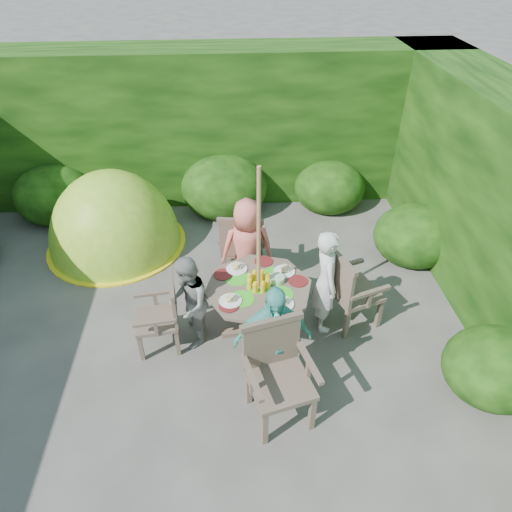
{
  "coord_description": "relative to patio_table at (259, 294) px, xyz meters",
  "views": [
    {
      "loc": [
        0.65,
        -3.52,
        4.08
      ],
      "look_at": [
        0.95,
        0.8,
        0.85
      ],
      "focal_mm": 32.0,
      "sensor_mm": 36.0,
      "label": 1
    }
  ],
  "objects": [
    {
      "name": "garden_chair_front",
      "position": [
        0.09,
        -1.08,
        -0.05
      ],
      "size": [
        0.75,
        0.7,
        1.05
      ],
      "rotation": [
        0.0,
        0.0,
        0.26
      ],
      "color": "#483B2F",
      "rests_on": "ground"
    },
    {
      "name": "garden_chair_right",
      "position": [
        1.09,
        0.09,
        -0.07
      ],
      "size": [
        0.7,
        0.74,
        1.0
      ],
      "rotation": [
        0.0,
        0.0,
        1.9
      ],
      "color": "#483B2F",
      "rests_on": "ground"
    },
    {
      "name": "child_left",
      "position": [
        -0.8,
        -0.08,
        -0.02
      ],
      "size": [
        0.45,
        0.57,
        1.18
      ],
      "primitive_type": "imported",
      "rotation": [
        0.0,
        0.0,
        -1.57
      ],
      "color": "gray",
      "rests_on": "ground"
    },
    {
      "name": "child_front",
      "position": [
        0.08,
        -0.8,
        0.07
      ],
      "size": [
        0.82,
        0.39,
        1.36
      ],
      "primitive_type": "imported",
      "rotation": [
        0.0,
        0.0,
        0.08
      ],
      "color": "#4EB6A8",
      "rests_on": "ground"
    },
    {
      "name": "garden_chair_back",
      "position": [
        -0.14,
        1.08,
        -0.07
      ],
      "size": [
        0.68,
        0.62,
        1.01
      ],
      "rotation": [
        0.0,
        0.0,
        2.99
      ],
      "color": "#483B2F",
      "rests_on": "ground"
    },
    {
      "name": "patio_table",
      "position": [
        0.0,
        0.0,
        0.0
      ],
      "size": [
        1.36,
        1.36,
        0.86
      ],
      "rotation": [
        0.0,
        0.0,
        0.1
      ],
      "color": "#483B2F",
      "rests_on": "ground"
    },
    {
      "name": "garden_chair_left",
      "position": [
        -1.1,
        -0.11,
        -0.14
      ],
      "size": [
        0.53,
        0.58,
        0.88
      ],
      "rotation": [
        0.0,
        0.0,
        -1.45
      ],
      "color": "#483B2F",
      "rests_on": "ground"
    },
    {
      "name": "parasol_pole",
      "position": [
        -0.0,
        -0.0,
        0.49
      ],
      "size": [
        0.05,
        0.05,
        2.2
      ],
      "primitive_type": "cylinder",
      "rotation": [
        0.0,
        0.0,
        0.1
      ],
      "color": "#99693D",
      "rests_on": "ground"
    },
    {
      "name": "child_right",
      "position": [
        0.79,
        0.08,
        0.07
      ],
      "size": [
        0.33,
        0.5,
        1.35
      ],
      "primitive_type": "imported",
      "rotation": [
        0.0,
        0.0,
        1.58
      ],
      "color": "silver",
      "rests_on": "ground"
    },
    {
      "name": "ground",
      "position": [
        -0.96,
        -0.41,
        -0.61
      ],
      "size": [
        60.0,
        60.0,
        0.0
      ],
      "primitive_type": "plane",
      "color": "#47443F",
      "rests_on": "ground"
    },
    {
      "name": "dome_tent",
      "position": [
        -2.04,
        1.98,
        -0.61
      ],
      "size": [
        2.27,
        2.27,
        2.38
      ],
      "rotation": [
        0.0,
        0.0,
        -0.18
      ],
      "color": "#87B623",
      "rests_on": "ground"
    },
    {
      "name": "child_back",
      "position": [
        -0.09,
        0.79,
        0.08
      ],
      "size": [
        0.7,
        0.48,
        1.37
      ],
      "primitive_type": "imported",
      "rotation": [
        0.0,
        0.0,
        3.21
      ],
      "color": "#E4695E",
      "rests_on": "ground"
    },
    {
      "name": "hedge_enclosure",
      "position": [
        -0.96,
        0.93,
        0.64
      ],
      "size": [
        9.0,
        9.0,
        2.5
      ],
      "color": "black",
      "rests_on": "ground"
    }
  ]
}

